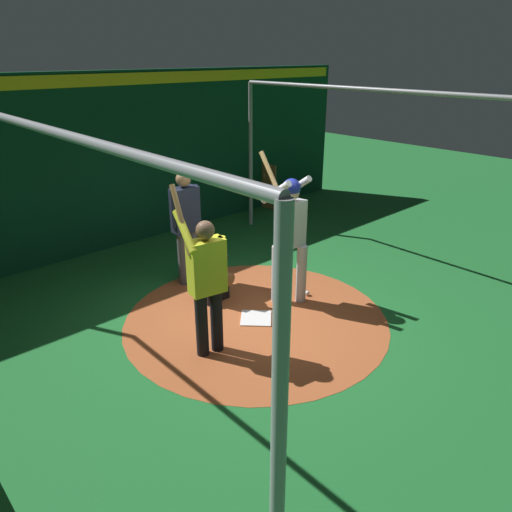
{
  "coord_description": "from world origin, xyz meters",
  "views": [
    {
      "loc": [
        4.24,
        -3.9,
        3.4
      ],
      "look_at": [
        0.0,
        0.0,
        0.95
      ],
      "focal_mm": 33.48,
      "sensor_mm": 36.0,
      "label": 1
    }
  ],
  "objects_px": {
    "catcher": "(212,276)",
    "umpire": "(186,222)",
    "baseball_0": "(307,293)",
    "visitor": "(207,279)",
    "batter": "(290,229)",
    "bat_rack": "(267,187)",
    "home_plate": "(256,318)"
  },
  "relations": [
    {
      "from": "bat_rack",
      "to": "baseball_0",
      "type": "height_order",
      "value": "bat_rack"
    },
    {
      "from": "bat_rack",
      "to": "baseball_0",
      "type": "relative_size",
      "value": 14.2
    },
    {
      "from": "home_plate",
      "to": "umpire",
      "type": "xyz_separation_m",
      "value": [
        -1.59,
        0.0,
        1.01
      ]
    },
    {
      "from": "visitor",
      "to": "baseball_0",
      "type": "relative_size",
      "value": 27.98
    },
    {
      "from": "batter",
      "to": "visitor",
      "type": "relative_size",
      "value": 1.05
    },
    {
      "from": "batter",
      "to": "bat_rack",
      "type": "relative_size",
      "value": 2.08
    },
    {
      "from": "bat_rack",
      "to": "umpire",
      "type": "bearing_deg",
      "value": -60.95
    },
    {
      "from": "catcher",
      "to": "visitor",
      "type": "relative_size",
      "value": 0.46
    },
    {
      "from": "catcher",
      "to": "umpire",
      "type": "xyz_separation_m",
      "value": [
        -0.72,
        0.07,
        0.65
      ]
    },
    {
      "from": "visitor",
      "to": "baseball_0",
      "type": "bearing_deg",
      "value": 105.64
    },
    {
      "from": "batter",
      "to": "umpire",
      "type": "distance_m",
      "value": 1.68
    },
    {
      "from": "home_plate",
      "to": "umpire",
      "type": "bearing_deg",
      "value": 179.98
    },
    {
      "from": "baseball_0",
      "to": "catcher",
      "type": "bearing_deg",
      "value": -128.95
    },
    {
      "from": "umpire",
      "to": "home_plate",
      "type": "bearing_deg",
      "value": -0.02
    },
    {
      "from": "home_plate",
      "to": "umpire",
      "type": "height_order",
      "value": "umpire"
    },
    {
      "from": "home_plate",
      "to": "baseball_0",
      "type": "bearing_deg",
      "value": 88.78
    },
    {
      "from": "visitor",
      "to": "home_plate",
      "type": "bearing_deg",
      "value": 112.11
    },
    {
      "from": "umpire",
      "to": "baseball_0",
      "type": "relative_size",
      "value": 24.31
    },
    {
      "from": "batter",
      "to": "umpire",
      "type": "relative_size",
      "value": 1.21
    },
    {
      "from": "batter",
      "to": "catcher",
      "type": "relative_size",
      "value": 2.3
    },
    {
      "from": "visitor",
      "to": "bat_rack",
      "type": "height_order",
      "value": "visitor"
    },
    {
      "from": "umpire",
      "to": "baseball_0",
      "type": "xyz_separation_m",
      "value": [
        1.61,
        1.04,
        -0.97
      ]
    },
    {
      "from": "catcher",
      "to": "baseball_0",
      "type": "xyz_separation_m",
      "value": [
        0.9,
        1.11,
        -0.33
      ]
    },
    {
      "from": "umpire",
      "to": "visitor",
      "type": "distance_m",
      "value": 2.02
    },
    {
      "from": "home_plate",
      "to": "bat_rack",
      "type": "bearing_deg",
      "value": 134.52
    },
    {
      "from": "catcher",
      "to": "umpire",
      "type": "height_order",
      "value": "umpire"
    },
    {
      "from": "home_plate",
      "to": "baseball_0",
      "type": "distance_m",
      "value": 1.04
    },
    {
      "from": "visitor",
      "to": "bat_rack",
      "type": "bearing_deg",
      "value": 140.3
    },
    {
      "from": "baseball_0",
      "to": "home_plate",
      "type": "bearing_deg",
      "value": -91.22
    },
    {
      "from": "home_plate",
      "to": "baseball_0",
      "type": "height_order",
      "value": "baseball_0"
    },
    {
      "from": "baseball_0",
      "to": "batter",
      "type": "bearing_deg",
      "value": -105.49
    },
    {
      "from": "visitor",
      "to": "bat_rack",
      "type": "distance_m",
      "value": 6.08
    }
  ]
}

